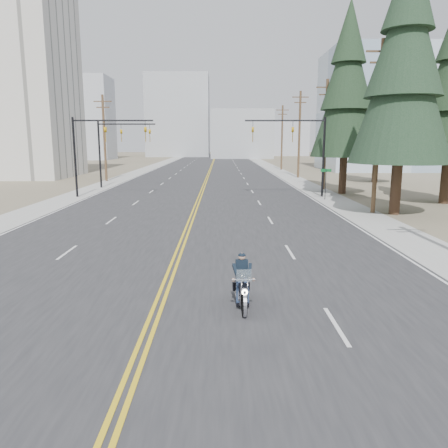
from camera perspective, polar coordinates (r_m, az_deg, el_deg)
ground_plane at (r=8.76m, az=-14.05°, el=-23.71°), size 400.00×400.00×0.00m
road at (r=77.18m, az=-1.83°, el=7.09°), size 20.00×200.00×0.01m
sidewalk_left at (r=78.32m, az=-10.33°, el=6.98°), size 3.00×200.00×0.01m
sidewalk_right at (r=77.76m, az=6.74°, el=7.05°), size 3.00×200.00×0.01m
traffic_mast_left at (r=40.49m, az=-16.26°, el=10.36°), size 7.10×0.26×7.00m
traffic_mast_right at (r=39.64m, az=10.05°, el=10.61°), size 7.10×0.26×7.00m
traffic_mast_far at (r=48.32m, az=-14.05°, el=10.38°), size 6.10×0.26×7.00m
street_sign at (r=38.19m, az=13.15°, el=5.79°), size 0.90×0.06×2.62m
utility_pole_b at (r=31.84m, az=19.49°, el=12.07°), size 2.20×0.30×11.50m
utility_pole_c at (r=46.24m, az=13.12°, el=11.48°), size 2.20×0.30×11.00m
utility_pole_d at (r=60.94m, az=9.82°, el=11.59°), size 2.20×0.30×11.50m
utility_pole_e at (r=77.73m, az=7.58°, el=11.25°), size 2.20×0.30×11.00m
utility_pole_left at (r=56.86m, az=-15.36°, el=10.94°), size 2.20×0.30×10.50m
glass_building at (r=82.83m, az=21.53°, el=13.54°), size 24.00×16.00×20.00m
haze_bldg_a at (r=127.61m, az=-17.68°, el=12.98°), size 14.00×12.00×22.00m
haze_bldg_b at (r=132.16m, az=2.29°, el=11.64°), size 18.00×14.00×14.00m
haze_bldg_c at (r=123.12m, az=18.04°, el=12.13°), size 16.00×12.00×18.00m
haze_bldg_d at (r=147.88m, az=-5.97°, el=13.82°), size 20.00×15.00×26.00m
haze_bldg_e at (r=158.70m, az=8.12°, el=11.03°), size 14.00×14.00×12.00m
haze_bldg_f at (r=146.54m, az=-21.58°, el=11.21°), size 12.00×12.00×16.00m
motorcyclist at (r=13.14m, az=2.42°, el=-7.50°), size 0.94×2.08×1.60m
conifer_near at (r=32.13m, az=22.58°, el=19.06°), size 6.58×6.58×17.41m
conifer_tall at (r=43.42m, az=15.82°, el=17.14°), size 6.30×6.30×17.49m
conifer_far at (r=56.43m, az=19.58°, el=13.78°), size 5.53×5.53×14.82m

